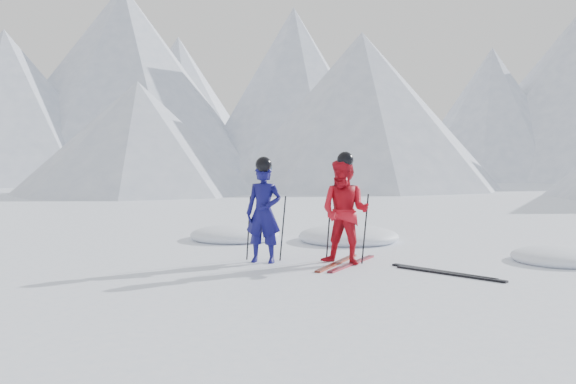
# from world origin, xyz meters

# --- Properties ---
(ground) EXTENTS (160.00, 160.00, 0.00)m
(ground) POSITION_xyz_m (0.00, 0.00, 0.00)
(ground) COLOR white
(ground) RESTS_ON ground
(mountain_range) EXTENTS (106.15, 62.94, 15.53)m
(mountain_range) POSITION_xyz_m (5.71, 35.31, 6.72)
(mountain_range) COLOR #B2BCD1
(mountain_range) RESTS_ON ground
(skier_blue) EXTENTS (0.58, 0.39, 1.58)m
(skier_blue) POSITION_xyz_m (-2.27, -0.10, 0.79)
(skier_blue) COLOR #0F0E54
(skier_blue) RESTS_ON ground
(skier_red) EXTENTS (0.92, 0.79, 1.66)m
(skier_red) POSITION_xyz_m (-0.99, 0.04, 0.83)
(skier_red) COLOR red
(skier_red) RESTS_ON ground
(pole_blue_left) EXTENTS (0.11, 0.08, 1.05)m
(pole_blue_left) POSITION_xyz_m (-2.57, 0.05, 0.53)
(pole_blue_left) COLOR black
(pole_blue_left) RESTS_ON ground
(pole_blue_right) EXTENTS (0.11, 0.07, 1.05)m
(pole_blue_right) POSITION_xyz_m (-2.02, 0.15, 0.53)
(pole_blue_right) COLOR black
(pole_blue_right) RESTS_ON ground
(pole_red_left) EXTENTS (0.11, 0.09, 1.10)m
(pole_red_left) POSITION_xyz_m (-1.29, 0.29, 0.55)
(pole_red_left) COLOR black
(pole_red_left) RESTS_ON ground
(pole_red_right) EXTENTS (0.11, 0.08, 1.10)m
(pole_red_right) POSITION_xyz_m (-0.69, 0.19, 0.55)
(pole_red_right) COLOR black
(pole_red_right) RESTS_ON ground
(ski_worn_left) EXTENTS (0.40, 1.69, 0.03)m
(ski_worn_left) POSITION_xyz_m (-1.11, 0.04, 0.01)
(ski_worn_left) COLOR black
(ski_worn_left) RESTS_ON ground
(ski_worn_right) EXTENTS (0.51, 1.67, 0.03)m
(ski_worn_right) POSITION_xyz_m (-0.87, 0.04, 0.01)
(ski_worn_right) COLOR black
(ski_worn_right) RESTS_ON ground
(ski_loose_a) EXTENTS (1.49, 0.97, 0.03)m
(ski_loose_a) POSITION_xyz_m (0.49, -0.33, 0.01)
(ski_loose_a) COLOR black
(ski_loose_a) RESTS_ON ground
(ski_loose_b) EXTENTS (1.52, 0.92, 0.03)m
(ski_loose_b) POSITION_xyz_m (0.59, -0.48, 0.01)
(ski_loose_b) COLOR black
(ski_loose_b) RESTS_ON ground
(snow_lumps) EXTENTS (8.60, 6.12, 0.45)m
(snow_lumps) POSITION_xyz_m (-1.04, 2.04, 0.00)
(snow_lumps) COLOR white
(snow_lumps) RESTS_ON ground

